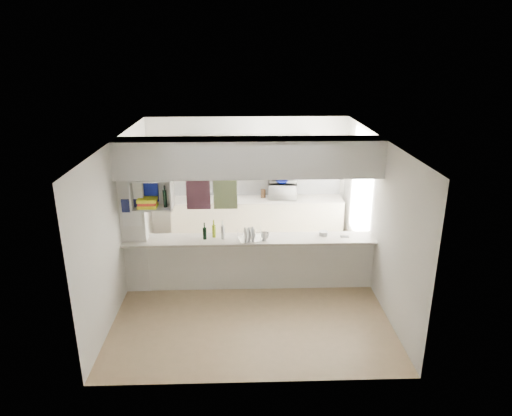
{
  "coord_description": "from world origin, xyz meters",
  "views": [
    {
      "loc": [
        -0.13,
        -7.03,
        3.93
      ],
      "look_at": [
        0.12,
        0.5,
        1.28
      ],
      "focal_mm": 32.0,
      "sensor_mm": 36.0,
      "label": 1
    }
  ],
  "objects_px": {
    "microwave": "(283,191)",
    "dish_rack": "(252,234)",
    "bowl": "(282,182)",
    "wine_bottles": "(214,232)"
  },
  "relations": [
    {
      "from": "bowl",
      "to": "dish_rack",
      "type": "xyz_separation_m",
      "value": [
        -0.69,
        -2.18,
        -0.27
      ]
    },
    {
      "from": "dish_rack",
      "to": "wine_bottles",
      "type": "bearing_deg",
      "value": 159.74
    },
    {
      "from": "microwave",
      "to": "bowl",
      "type": "height_order",
      "value": "bowl"
    },
    {
      "from": "wine_bottles",
      "to": "dish_rack",
      "type": "bearing_deg",
      "value": -5.57
    },
    {
      "from": "microwave",
      "to": "dish_rack",
      "type": "bearing_deg",
      "value": 78.02
    },
    {
      "from": "microwave",
      "to": "wine_bottles",
      "type": "xyz_separation_m",
      "value": [
        -1.34,
        -2.13,
        -0.05
      ]
    },
    {
      "from": "bowl",
      "to": "wine_bottles",
      "type": "xyz_separation_m",
      "value": [
        -1.31,
        -2.12,
        -0.24
      ]
    },
    {
      "from": "bowl",
      "to": "dish_rack",
      "type": "relative_size",
      "value": 0.53
    },
    {
      "from": "microwave",
      "to": "wine_bottles",
      "type": "distance_m",
      "value": 2.51
    },
    {
      "from": "microwave",
      "to": "bowl",
      "type": "distance_m",
      "value": 0.2
    }
  ]
}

